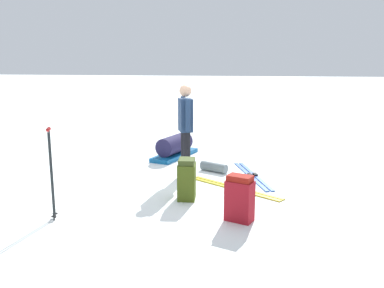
{
  "coord_description": "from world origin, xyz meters",
  "views": [
    {
      "loc": [
        7.1,
        0.93,
        2.21
      ],
      "look_at": [
        0.0,
        0.0,
        0.7
      ],
      "focal_mm": 39.31,
      "sensor_mm": 36.0,
      "label": 1
    }
  ],
  "objects_px": {
    "skier_standing": "(185,126)",
    "gear_sled": "(175,147)",
    "backpack_bright": "(240,199)",
    "ski_poles_planted_near": "(51,169)",
    "backpack_large_dark": "(187,179)",
    "ski_pair_near": "(253,176)",
    "ski_pair_far": "(235,188)",
    "sleeping_mat_rolled": "(214,167)"
  },
  "relations": [
    {
      "from": "skier_standing",
      "to": "gear_sled",
      "type": "distance_m",
      "value": 1.68
    },
    {
      "from": "backpack_bright",
      "to": "ski_poles_planted_near",
      "type": "bearing_deg",
      "value": -83.78
    },
    {
      "from": "backpack_large_dark",
      "to": "ski_poles_planted_near",
      "type": "bearing_deg",
      "value": -57.8
    },
    {
      "from": "ski_pair_near",
      "to": "backpack_bright",
      "type": "bearing_deg",
      "value": -5.3
    },
    {
      "from": "skier_standing",
      "to": "backpack_large_dark",
      "type": "bearing_deg",
      "value": 9.12
    },
    {
      "from": "ski_pair_far",
      "to": "ski_poles_planted_near",
      "type": "relative_size",
      "value": 1.25
    },
    {
      "from": "gear_sled",
      "to": "backpack_bright",
      "type": "bearing_deg",
      "value": 23.09
    },
    {
      "from": "ski_pair_far",
      "to": "backpack_large_dark",
      "type": "height_order",
      "value": "backpack_large_dark"
    },
    {
      "from": "ski_poles_planted_near",
      "to": "sleeping_mat_rolled",
      "type": "distance_m",
      "value": 3.41
    },
    {
      "from": "skier_standing",
      "to": "backpack_large_dark",
      "type": "distance_m",
      "value": 1.45
    },
    {
      "from": "gear_sled",
      "to": "sleeping_mat_rolled",
      "type": "relative_size",
      "value": 2.65
    },
    {
      "from": "ski_pair_near",
      "to": "sleeping_mat_rolled",
      "type": "height_order",
      "value": "sleeping_mat_rolled"
    },
    {
      "from": "ski_pair_near",
      "to": "backpack_large_dark",
      "type": "xyz_separation_m",
      "value": [
        1.42,
        -1.04,
        0.31
      ]
    },
    {
      "from": "skier_standing",
      "to": "backpack_bright",
      "type": "distance_m",
      "value": 2.4
    },
    {
      "from": "sleeping_mat_rolled",
      "to": "ski_pair_far",
      "type": "bearing_deg",
      "value": 23.51
    },
    {
      "from": "ski_pair_near",
      "to": "backpack_bright",
      "type": "distance_m",
      "value": 2.23
    },
    {
      "from": "skier_standing",
      "to": "gear_sled",
      "type": "height_order",
      "value": "skier_standing"
    },
    {
      "from": "skier_standing",
      "to": "ski_pair_far",
      "type": "relative_size",
      "value": 1.06
    },
    {
      "from": "ski_pair_far",
      "to": "backpack_large_dark",
      "type": "relative_size",
      "value": 2.46
    },
    {
      "from": "ski_poles_planted_near",
      "to": "skier_standing",
      "type": "bearing_deg",
      "value": 147.69
    },
    {
      "from": "skier_standing",
      "to": "ski_pair_near",
      "type": "xyz_separation_m",
      "value": [
        -0.13,
        1.25,
        -0.94
      ]
    },
    {
      "from": "skier_standing",
      "to": "backpack_large_dark",
      "type": "xyz_separation_m",
      "value": [
        1.28,
        0.21,
        -0.64
      ]
    },
    {
      "from": "backpack_bright",
      "to": "gear_sled",
      "type": "bearing_deg",
      "value": -156.91
    },
    {
      "from": "ski_pair_far",
      "to": "gear_sled",
      "type": "relative_size",
      "value": 1.1
    },
    {
      "from": "ski_pair_near",
      "to": "ski_pair_far",
      "type": "relative_size",
      "value": 1.16
    },
    {
      "from": "ski_pair_far",
      "to": "skier_standing",
      "type": "bearing_deg",
      "value": -125.04
    },
    {
      "from": "skier_standing",
      "to": "ski_pair_near",
      "type": "height_order",
      "value": "skier_standing"
    },
    {
      "from": "ski_pair_near",
      "to": "ski_poles_planted_near",
      "type": "height_order",
      "value": "ski_poles_planted_near"
    },
    {
      "from": "ski_pair_near",
      "to": "sleeping_mat_rolled",
      "type": "relative_size",
      "value": 3.37
    },
    {
      "from": "skier_standing",
      "to": "sleeping_mat_rolled",
      "type": "height_order",
      "value": "skier_standing"
    },
    {
      "from": "ski_pair_far",
      "to": "gear_sled",
      "type": "bearing_deg",
      "value": -146.38
    },
    {
      "from": "ski_pair_near",
      "to": "gear_sled",
      "type": "bearing_deg",
      "value": -127.59
    },
    {
      "from": "gear_sled",
      "to": "skier_standing",
      "type": "bearing_deg",
      "value": 17.55
    },
    {
      "from": "ski_pair_near",
      "to": "sleeping_mat_rolled",
      "type": "xyz_separation_m",
      "value": [
        -0.22,
        -0.74,
        0.08
      ]
    },
    {
      "from": "ski_poles_planted_near",
      "to": "sleeping_mat_rolled",
      "type": "relative_size",
      "value": 2.33
    },
    {
      "from": "ski_poles_planted_near",
      "to": "gear_sled",
      "type": "height_order",
      "value": "ski_poles_planted_near"
    },
    {
      "from": "backpack_large_dark",
      "to": "ski_pair_far",
      "type": "bearing_deg",
      "value": 130.11
    },
    {
      "from": "backpack_bright",
      "to": "sleeping_mat_rolled",
      "type": "xyz_separation_m",
      "value": [
        -2.42,
        -0.54,
        -0.22
      ]
    },
    {
      "from": "backpack_bright",
      "to": "ski_pair_near",
      "type": "bearing_deg",
      "value": 174.7
    },
    {
      "from": "skier_standing",
      "to": "gear_sled",
      "type": "relative_size",
      "value": 1.17
    },
    {
      "from": "ski_poles_planted_near",
      "to": "ski_pair_far",
      "type": "bearing_deg",
      "value": 124.77
    },
    {
      "from": "backpack_large_dark",
      "to": "ski_poles_planted_near",
      "type": "relative_size",
      "value": 0.51
    }
  ]
}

